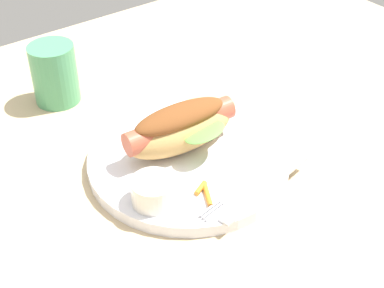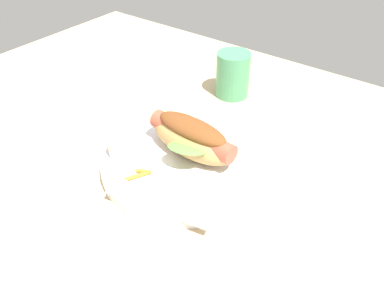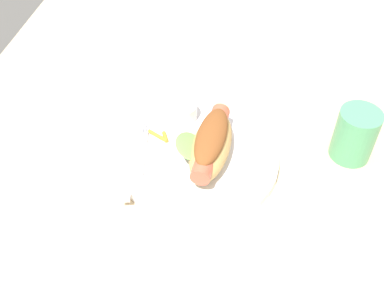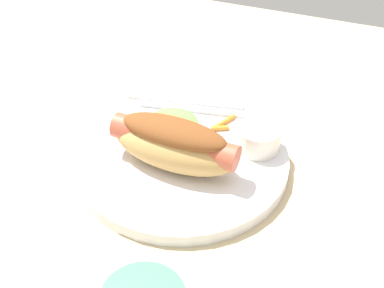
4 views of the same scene
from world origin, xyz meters
The scene contains 8 objects.
ground_plane centered at (0.00, 0.00, -0.90)cm, with size 120.00×90.00×1.80cm, color tan.
plate centered at (-0.81, 0.37, 0.80)cm, with size 25.31×25.31×1.60cm, color white.
hot_dog centered at (-0.98, -1.84, 4.77)cm, with size 15.12×9.45×6.06cm.
sauce_ramekin centered at (7.31, 4.34, 3.10)cm, with size 5.09×5.09×3.00cm, color white.
fork centered at (-2.73, 8.78, 1.80)cm, with size 14.44×3.54×0.40cm.
knife centered at (-4.28, 10.34, 1.78)cm, with size 15.61×1.40×0.36cm, color silver.
carrot_garnish centered at (1.97, 6.85, 1.91)cm, with size 2.31×3.90×0.63cm.
drinking_cup centered at (5.52, -23.77, 4.41)cm, with size 6.55×6.55×8.83cm, color #4C9E6B.
Camera 2 is at (-31.17, 38.30, 41.01)cm, focal length 38.23 mm.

